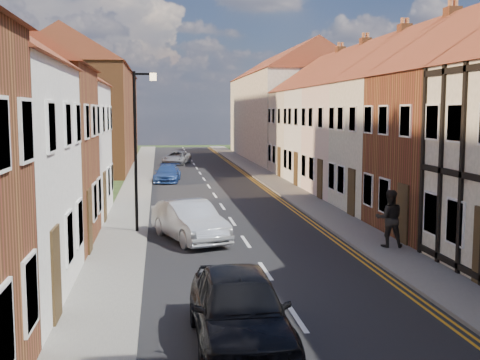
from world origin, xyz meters
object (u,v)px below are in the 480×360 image
car_distant (177,158)px  pedestrian_right (389,218)px  car_mid (190,221)px  lamppost (138,141)px  car_near (239,309)px  car_far (168,174)px

car_distant → pedestrian_right: size_ratio=2.17×
pedestrian_right → car_mid: bearing=-8.1°
car_mid → pedestrian_right: 7.00m
pedestrian_right → lamppost: bearing=-12.7°
lamppost → pedestrian_right: (8.40, -3.87, -2.46)m
pedestrian_right → car_distant: bearing=-67.7°
lamppost → car_mid: size_ratio=1.38×
car_near → car_mid: bearing=92.6°
car_near → car_far: 28.36m
lamppost → car_distant: size_ratio=1.43×
lamppost → pedestrian_right: size_ratio=3.12×
car_near → car_far: bearing=91.9°
lamppost → car_near: size_ratio=1.31×
lamppost → car_far: (1.32, 16.84, -2.98)m
lamppost → car_mid: (1.84, -1.47, -2.82)m
car_far → car_distant: size_ratio=0.92×
car_near → car_distant: (0.00, 41.49, -0.20)m
lamppost → car_distant: lamppost is taller
lamppost → car_far: 17.16m
lamppost → car_far: size_ratio=1.56×
car_mid → pedestrian_right: (6.56, -2.41, 0.37)m
car_mid → car_far: (-0.52, 18.31, -0.16)m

